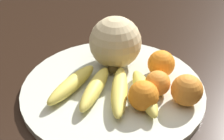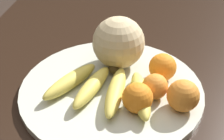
{
  "view_description": "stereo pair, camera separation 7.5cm",
  "coord_description": "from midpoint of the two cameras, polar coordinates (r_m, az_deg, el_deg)",
  "views": [
    {
      "loc": [
        -0.7,
        -0.0,
        1.22
      ],
      "look_at": [
        -0.08,
        -0.0,
        0.79
      ],
      "focal_mm": 50.0,
      "sensor_mm": 36.0,
      "label": 1
    },
    {
      "loc": [
        -0.69,
        -0.08,
        1.22
      ],
      "look_at": [
        -0.08,
        -0.0,
        0.79
      ],
      "focal_mm": 50.0,
      "sensor_mm": 36.0,
      "label": 2
    }
  ],
  "objects": [
    {
      "name": "orange_mid_center",
      "position": [
        0.74,
        10.75,
        -3.08
      ],
      "size": [
        0.06,
        0.06,
        0.06
      ],
      "color": "orange",
      "rests_on": "fruit_bowl"
    },
    {
      "name": "orange_front_right",
      "position": [
        0.7,
        7.78,
        -5.19
      ],
      "size": [
        0.07,
        0.07,
        0.07
      ],
      "color": "orange",
      "rests_on": "fruit_bowl"
    },
    {
      "name": "kitchen_table",
      "position": [
        0.92,
        2.88,
        -5.99
      ],
      "size": [
        1.21,
        0.93,
        0.72
      ],
      "color": "black",
      "rests_on": "ground_plane"
    },
    {
      "name": "banana_bunch",
      "position": [
        0.74,
        1.62,
        -3.42
      ],
      "size": [
        0.21,
        0.27,
        0.04
      ],
      "rotation": [
        0.0,
        0.0,
        9.24
      ],
      "color": "#473819",
      "rests_on": "fruit_bowl"
    },
    {
      "name": "orange_back_left",
      "position": [
        0.72,
        15.81,
        -4.65
      ],
      "size": [
        0.07,
        0.07,
        0.07
      ],
      "color": "orange",
      "rests_on": "fruit_bowl"
    },
    {
      "name": "melon",
      "position": [
        0.82,
        3.82,
        4.94
      ],
      "size": [
        0.14,
        0.14,
        0.14
      ],
      "color": "beige",
      "rests_on": "fruit_bowl"
    },
    {
      "name": "fruit_bowl",
      "position": [
        0.78,
        2.74,
        -3.55
      ],
      "size": [
        0.46,
        0.46,
        0.02
      ],
      "color": "beige",
      "rests_on": "kitchen_table"
    },
    {
      "name": "produce_tag",
      "position": [
        0.78,
        6.66,
        -3.3
      ],
      "size": [
        0.09,
        0.07,
        0.0
      ],
      "rotation": [
        0.0,
        0.0,
        -0.46
      ],
      "color": "white",
      "rests_on": "fruit_bowl"
    },
    {
      "name": "orange_front_left",
      "position": [
        0.8,
        11.89,
        0.43
      ],
      "size": [
        0.07,
        0.07,
        0.07
      ],
      "color": "orange",
      "rests_on": "fruit_bowl"
    }
  ]
}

